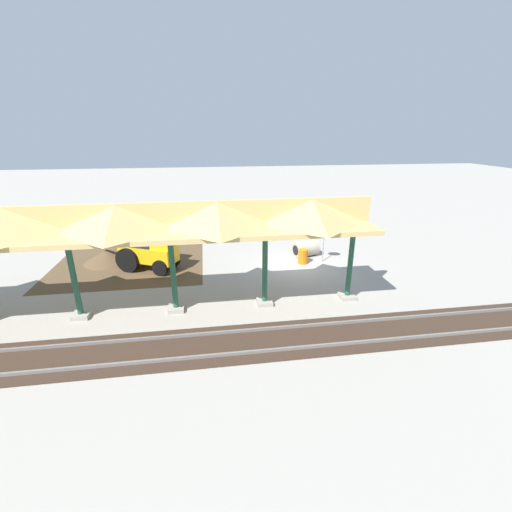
% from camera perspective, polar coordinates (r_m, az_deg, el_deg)
% --- Properties ---
extents(ground_plane, '(120.00, 120.00, 0.00)m').
position_cam_1_polar(ground_plane, '(20.53, 6.79, -1.67)').
color(ground_plane, '#9E998E').
extents(dirt_work_zone, '(8.72, 7.00, 0.01)m').
position_cam_1_polar(dirt_work_zone, '(21.88, -20.38, -1.43)').
color(dirt_work_zone, brown).
rests_on(dirt_work_zone, ground).
extents(platform_canopy, '(21.31, 3.20, 4.90)m').
position_cam_1_polar(platform_canopy, '(14.79, -22.21, 5.31)').
color(platform_canopy, '#9E998E').
rests_on(platform_canopy, ground).
extents(rail_tracks, '(60.00, 2.58, 0.15)m').
position_cam_1_polar(rail_tracks, '(14.33, 14.55, -12.42)').
color(rail_tracks, slate).
rests_on(rail_tracks, ground).
extents(stop_sign, '(0.65, 0.44, 2.34)m').
position_cam_1_polar(stop_sign, '(21.00, 11.27, 3.45)').
color(stop_sign, gray).
rests_on(stop_sign, ground).
extents(backhoe, '(5.04, 3.24, 2.82)m').
position_cam_1_polar(backhoe, '(20.55, -17.83, 1.26)').
color(backhoe, '#EAB214').
rests_on(backhoe, ground).
extents(dirt_mound, '(5.77, 5.77, 1.60)m').
position_cam_1_polar(dirt_mound, '(22.94, -23.33, -0.87)').
color(dirt_mound, brown).
rests_on(dirt_mound, ground).
extents(concrete_pipe, '(1.76, 1.40, 0.99)m').
position_cam_1_polar(concrete_pipe, '(22.09, 8.28, 1.21)').
color(concrete_pipe, '#9E9384').
rests_on(concrete_pipe, ground).
extents(traffic_barrel, '(0.56, 0.56, 0.90)m').
position_cam_1_polar(traffic_barrel, '(20.84, 7.84, -0.06)').
color(traffic_barrel, orange).
rests_on(traffic_barrel, ground).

